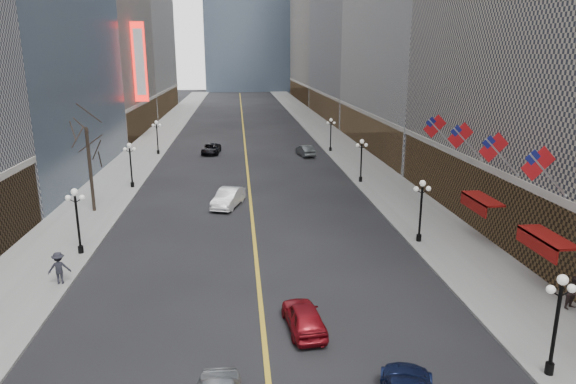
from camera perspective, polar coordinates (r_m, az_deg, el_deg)
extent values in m
cube|color=gray|center=(76.37, 5.83, 5.09)|extent=(6.00, 230.00, 0.15)
cube|color=gray|center=(76.00, -15.42, 4.58)|extent=(6.00, 230.00, 0.15)
cube|color=gold|center=(84.76, -4.89, 6.06)|extent=(0.25, 200.00, 0.02)
cube|color=#503D35|center=(39.48, 24.09, -1.83)|extent=(2.80, 41.00, 5.00)
cube|color=#503D35|center=(75.05, 9.50, 6.74)|extent=(2.80, 35.00, 5.00)
cube|color=gray|center=(114.53, 10.79, 20.22)|extent=(26.00, 40.00, 48.00)
cube|color=#503D35|center=(111.93, 4.46, 9.58)|extent=(2.80, 39.00, 5.00)
cube|color=#503D35|center=(154.32, 1.66, 11.11)|extent=(2.80, 45.00, 5.00)
cube|color=#503D35|center=(92.98, -16.52, 7.91)|extent=(2.80, 29.00, 5.00)
cube|color=#503D35|center=(126.38, -13.71, 9.83)|extent=(2.80, 37.00, 5.00)
cylinder|color=black|center=(25.32, 27.04, -17.06)|extent=(0.36, 0.36, 0.50)
cylinder|color=black|center=(24.48, 27.54, -13.55)|extent=(0.16, 0.16, 4.00)
sphere|color=white|center=(23.54, 28.22, -8.59)|extent=(0.44, 0.44, 0.44)
sphere|color=white|center=(23.45, 27.17, -9.61)|extent=(0.36, 0.36, 0.36)
sphere|color=white|center=(23.93, 29.01, -9.36)|extent=(0.36, 0.36, 0.36)
cylinder|color=black|center=(38.27, 14.34, -4.94)|extent=(0.36, 0.36, 0.50)
cylinder|color=black|center=(37.72, 14.51, -2.44)|extent=(0.16, 0.16, 4.00)
sphere|color=white|center=(37.11, 14.74, 0.95)|extent=(0.44, 0.44, 0.44)
sphere|color=white|center=(37.06, 14.05, 0.34)|extent=(0.36, 0.36, 0.36)
sphere|color=white|center=(37.36, 15.35, 0.37)|extent=(0.36, 0.36, 0.36)
cylinder|color=black|center=(54.79, 8.06, 1.42)|extent=(0.36, 0.36, 0.50)
cylinder|color=black|center=(54.41, 8.13, 3.21)|extent=(0.16, 0.16, 4.00)
sphere|color=white|center=(53.99, 8.22, 5.60)|extent=(0.44, 0.44, 0.44)
sphere|color=white|center=(53.96, 7.74, 5.18)|extent=(0.36, 0.36, 0.36)
sphere|color=white|center=(54.17, 8.67, 5.18)|extent=(0.36, 0.36, 0.36)
cylinder|color=black|center=(72.03, 4.73, 4.78)|extent=(0.36, 0.36, 0.50)
cylinder|color=black|center=(71.74, 4.76, 6.16)|extent=(0.16, 0.16, 4.00)
sphere|color=white|center=(71.43, 4.80, 7.98)|extent=(0.44, 0.44, 0.44)
sphere|color=white|center=(71.40, 4.44, 7.66)|extent=(0.36, 0.36, 0.36)
sphere|color=white|center=(71.56, 5.15, 7.66)|extent=(0.36, 0.36, 0.36)
cylinder|color=black|center=(37.65, -22.03, -5.94)|extent=(0.36, 0.36, 0.50)
cylinder|color=black|center=(37.09, -22.30, -3.41)|extent=(0.16, 0.16, 4.00)
sphere|color=white|center=(36.47, -22.65, 0.03)|extent=(0.44, 0.44, 0.44)
sphere|color=white|center=(36.70, -23.26, -0.59)|extent=(0.36, 0.36, 0.36)
sphere|color=white|center=(36.44, -21.91, -0.56)|extent=(0.36, 0.36, 0.36)
cylinder|color=black|center=(54.36, -16.90, 0.80)|extent=(0.36, 0.36, 0.50)
cylinder|color=black|center=(53.98, -17.04, 2.60)|extent=(0.16, 0.16, 4.00)
sphere|color=white|center=(53.56, -17.23, 5.00)|extent=(0.44, 0.44, 0.44)
sphere|color=white|center=(53.72, -17.67, 4.56)|extent=(0.36, 0.36, 0.36)
sphere|color=white|center=(53.53, -16.73, 4.60)|extent=(0.36, 0.36, 0.36)
cylinder|color=black|center=(71.70, -14.22, 4.32)|extent=(0.36, 0.36, 0.50)
cylinder|color=black|center=(71.41, -14.31, 5.70)|extent=(0.16, 0.16, 4.00)
sphere|color=white|center=(71.09, -14.43, 7.53)|extent=(0.44, 0.44, 0.44)
sphere|color=white|center=(71.21, -14.77, 7.20)|extent=(0.36, 0.36, 0.36)
sphere|color=white|center=(71.08, -14.05, 7.23)|extent=(0.36, 0.36, 0.36)
cylinder|color=#B2B2B7|center=(31.38, 26.92, 1.69)|extent=(2.49, 0.12, 2.49)
cube|color=red|center=(30.90, 26.04, 2.85)|extent=(1.94, 0.04, 1.94)
cube|color=navy|center=(30.66, 25.56, 3.49)|extent=(0.88, 0.06, 0.88)
cylinder|color=#B2B2B7|center=(35.59, 22.71, 3.57)|extent=(2.49, 0.12, 2.49)
cube|color=red|center=(35.18, 21.88, 4.61)|extent=(1.94, 0.04, 1.94)
cube|color=navy|center=(34.96, 21.42, 5.18)|extent=(0.88, 0.06, 0.88)
cylinder|color=#B2B2B7|center=(39.99, 19.39, 5.03)|extent=(2.49, 0.12, 2.49)
cube|color=red|center=(39.62, 18.61, 5.97)|extent=(1.94, 0.04, 1.94)
cube|color=navy|center=(39.43, 18.19, 6.48)|extent=(0.88, 0.06, 0.88)
cylinder|color=#B2B2B7|center=(44.51, 16.73, 6.19)|extent=(2.49, 0.12, 2.49)
cube|color=red|center=(44.18, 16.00, 7.03)|extent=(1.94, 0.04, 1.94)
cube|color=navy|center=(44.01, 15.61, 7.49)|extent=(0.88, 0.06, 0.88)
cube|color=maroon|center=(32.56, 26.93, -4.48)|extent=(1.40, 4.00, 0.15)
cube|color=maroon|center=(32.35, 25.87, -5.22)|extent=(0.10, 4.00, 0.90)
cube|color=maroon|center=(39.19, 20.80, -0.70)|extent=(1.40, 4.00, 0.15)
cube|color=maroon|center=(39.01, 19.89, -1.29)|extent=(0.10, 4.00, 0.90)
cube|color=red|center=(85.05, -16.17, 13.68)|extent=(2.00, 0.50, 12.00)
cube|color=white|center=(85.04, -16.14, 13.69)|extent=(1.40, 0.55, 10.00)
cylinder|color=#2D231C|center=(46.44, -21.11, 2.32)|extent=(0.28, 0.28, 7.20)
imported|color=white|center=(45.96, -6.65, -0.65)|extent=(3.18, 5.26, 1.64)
imported|color=black|center=(71.07, -8.53, 4.76)|extent=(2.71, 5.14, 1.38)
imported|color=maroon|center=(25.93, 1.78, -13.69)|extent=(2.08, 4.31, 1.42)
imported|color=#464B4D|center=(68.85, 1.93, 4.63)|extent=(2.29, 4.62, 1.46)
imported|color=black|center=(31.32, 29.20, -9.74)|extent=(1.00, 0.77, 1.82)
imported|color=#21222A|center=(33.07, -24.09, -7.71)|extent=(1.33, 0.76, 1.94)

